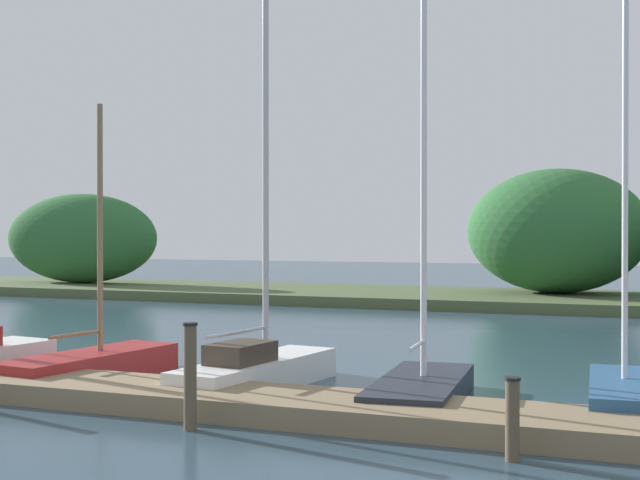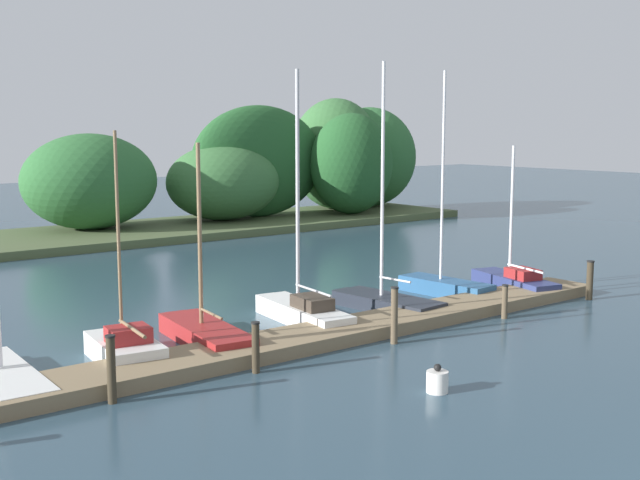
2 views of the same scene
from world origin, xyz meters
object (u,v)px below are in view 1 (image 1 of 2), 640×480
(sailboat_5, at_px, (422,382))
(sailboat_6, at_px, (625,389))
(mooring_piling_3, at_px, (190,376))
(mooring_piling_4, at_px, (512,419))
(sailboat_3, at_px, (96,362))
(sailboat_4, at_px, (260,365))

(sailboat_5, xyz_separation_m, sailboat_6, (3.14, 0.45, 0.02))
(sailboat_5, distance_m, mooring_piling_3, 4.08)
(sailboat_5, xyz_separation_m, mooring_piling_4, (2.02, -3.15, 0.18))
(mooring_piling_3, bearing_deg, sailboat_3, 141.29)
(sailboat_3, xyz_separation_m, mooring_piling_3, (3.96, -3.18, 0.46))
(sailboat_6, distance_m, mooring_piling_4, 3.77)
(sailboat_5, bearing_deg, sailboat_4, 80.55)
(sailboat_3, height_order, sailboat_5, sailboat_5)
(sailboat_5, height_order, mooring_piling_4, sailboat_5)
(sailboat_3, bearing_deg, sailboat_5, -83.34)
(sailboat_3, distance_m, sailboat_5, 6.49)
(sailboat_5, distance_m, mooring_piling_4, 3.75)
(sailboat_3, height_order, mooring_piling_3, sailboat_3)
(sailboat_4, height_order, sailboat_5, sailboat_5)
(sailboat_3, height_order, mooring_piling_4, sailboat_3)
(sailboat_6, bearing_deg, mooring_piling_4, 157.97)
(sailboat_3, bearing_deg, sailboat_6, -80.69)
(sailboat_5, bearing_deg, mooring_piling_4, -152.95)
(sailboat_3, bearing_deg, mooring_piling_3, -122.09)
(sailboat_5, relative_size, mooring_piling_4, 7.41)
(sailboat_3, bearing_deg, mooring_piling_4, -103.66)
(sailboat_3, relative_size, sailboat_5, 0.69)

